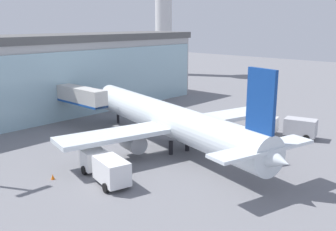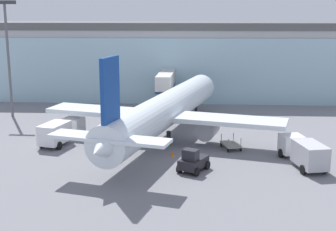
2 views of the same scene
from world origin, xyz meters
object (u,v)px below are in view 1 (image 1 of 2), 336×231
(baggage_cart, at_px, (228,136))
(safety_cone_nose, at_px, (220,155))
(jet_bridge, at_px, (73,95))
(pushback_tug, at_px, (265,153))
(airplane, at_px, (170,120))
(catering_truck, at_px, (105,167))
(safety_cone_wingtip, at_px, (53,177))
(fuel_truck, at_px, (290,126))

(baggage_cart, xyz_separation_m, safety_cone_nose, (-6.25, -3.26, -0.23))
(jet_bridge, bearing_deg, pushback_tug, -170.05)
(airplane, bearing_deg, baggage_cart, -99.84)
(jet_bridge, distance_m, catering_truck, 23.88)
(baggage_cart, relative_size, pushback_tug, 0.86)
(safety_cone_wingtip, bearing_deg, fuel_truck, -18.41)
(safety_cone_wingtip, bearing_deg, jet_bridge, 51.42)
(jet_bridge, distance_m, fuel_truck, 31.51)
(airplane, relative_size, fuel_truck, 4.83)
(catering_truck, relative_size, safety_cone_wingtip, 13.83)
(fuel_truck, bearing_deg, airplane, 45.64)
(fuel_truck, relative_size, safety_cone_wingtip, 13.85)
(fuel_truck, relative_size, pushback_tug, 2.07)
(catering_truck, distance_m, fuel_truck, 26.92)
(fuel_truck, xyz_separation_m, safety_cone_nose, (-13.12, 1.84, -1.19))
(pushback_tug, bearing_deg, jet_bridge, 35.54)
(baggage_cart, distance_m, safety_cone_nose, 7.05)
(catering_truck, distance_m, baggage_cart, 19.47)
(jet_bridge, height_order, baggage_cart, jet_bridge)
(airplane, relative_size, safety_cone_wingtip, 66.90)
(jet_bridge, relative_size, safety_cone_nose, 25.51)
(safety_cone_nose, bearing_deg, safety_cone_wingtip, 154.09)
(fuel_truck, height_order, baggage_cart, fuel_truck)
(jet_bridge, xyz_separation_m, fuel_truck, (15.94, -27.02, -2.94))
(jet_bridge, distance_m, safety_cone_nose, 25.67)
(fuel_truck, bearing_deg, safety_cone_wingtip, 57.19)
(airplane, relative_size, baggage_cart, 11.64)
(airplane, height_order, safety_cone_wingtip, airplane)
(baggage_cart, xyz_separation_m, pushback_tug, (-3.92, -7.70, 0.47))
(catering_truck, bearing_deg, baggage_cart, -78.86)
(jet_bridge, distance_m, baggage_cart, 24.04)
(baggage_cart, bearing_deg, catering_truck, -110.22)
(safety_cone_nose, bearing_deg, fuel_truck, -7.99)
(safety_cone_wingtip, bearing_deg, safety_cone_nose, -25.91)
(airplane, relative_size, safety_cone_nose, 66.90)
(airplane, distance_m, safety_cone_wingtip, 15.50)
(catering_truck, distance_m, safety_cone_nose, 13.79)
(pushback_tug, bearing_deg, catering_truck, 87.48)
(airplane, xyz_separation_m, baggage_cart, (7.67, -3.29, -2.99))
(baggage_cart, bearing_deg, safety_cone_wingtip, -120.23)
(airplane, xyz_separation_m, safety_cone_nose, (1.42, -6.54, -3.22))
(airplane, distance_m, catering_truck, 12.23)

